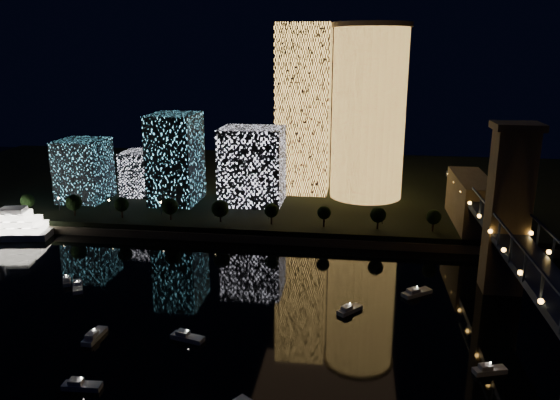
{
  "coord_description": "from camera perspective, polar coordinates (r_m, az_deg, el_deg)",
  "views": [
    {
      "loc": [
        20.84,
        -108.23,
        69.35
      ],
      "look_at": [
        -2.08,
        55.0,
        23.92
      ],
      "focal_mm": 35.0,
      "sensor_mm": 36.0,
      "label": 1
    }
  ],
  "objects": [
    {
      "name": "ground",
      "position": [
        130.22,
        -2.57,
        -16.79
      ],
      "size": [
        520.0,
        520.0,
        0.0
      ],
      "primitive_type": "plane",
      "color": "black",
      "rests_on": "ground"
    },
    {
      "name": "tower_rectangular",
      "position": [
        253.28,
        2.49,
        9.41
      ],
      "size": [
        23.83,
        23.83,
        75.84
      ],
      "primitive_type": "cube",
      "color": "#F7B34F",
      "rests_on": "far_bank"
    },
    {
      "name": "far_bank",
      "position": [
        277.22,
        3.45,
        1.43
      ],
      "size": [
        420.0,
        160.0,
        5.0
      ],
      "primitive_type": "cube",
      "color": "black",
      "rests_on": "ground"
    },
    {
      "name": "seawall",
      "position": [
        203.04,
        1.64,
        -4.12
      ],
      "size": [
        420.0,
        6.0,
        3.0
      ],
      "primitive_type": "cube",
      "color": "#6B5E4C",
      "rests_on": "ground"
    },
    {
      "name": "tower_cylindrical",
      "position": [
        245.09,
        9.24,
        9.02
      ],
      "size": [
        34.0,
        34.0,
        75.57
      ],
      "color": "#F7B34F",
      "rests_on": "far_bank"
    },
    {
      "name": "midrise_blocks",
      "position": [
        242.53,
        -10.4,
        3.62
      ],
      "size": [
        97.14,
        32.74,
        38.33
      ],
      "color": "white",
      "rests_on": "far_bank"
    },
    {
      "name": "esplanade_trees",
      "position": [
        212.07,
        -7.31,
        -0.84
      ],
      "size": [
        165.51,
        6.83,
        8.91
      ],
      "color": "black",
      "rests_on": "far_bank"
    },
    {
      "name": "motorboats",
      "position": [
        137.22,
        -6.46,
        -14.66
      ],
      "size": [
        124.73,
        69.74,
        2.78
      ],
      "color": "silver",
      "rests_on": "ground"
    },
    {
      "name": "street_lamps",
      "position": [
        218.04,
        -6.9,
        -0.77
      ],
      "size": [
        132.7,
        0.7,
        5.65
      ],
      "color": "black",
      "rests_on": "far_bank"
    }
  ]
}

